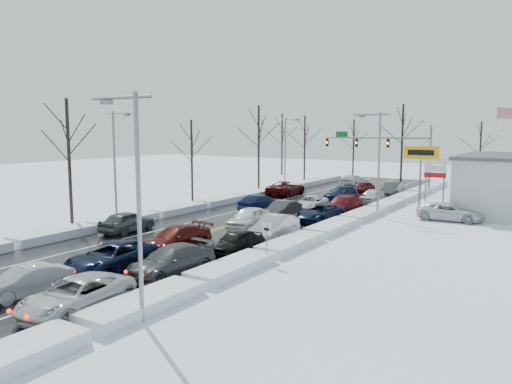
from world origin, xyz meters
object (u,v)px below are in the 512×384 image
Objects in this scene: traffic_signal_mast at (387,146)px; flagpole at (497,144)px; tires_plus_sign at (421,157)px; oncoming_car_0 at (260,211)px.

flagpole is (11.72, 2.01, 0.45)m from traffic_signal_mast.
flagpole is (4.67, 14.01, 0.93)m from tires_plus_sign.
flagpole reaches higher than traffic_signal_mast.
flagpole reaches higher than tires_plus_sign.
traffic_signal_mast is 11.90m from flagpole.
oncoming_car_0 is at bearing -144.06° from tires_plus_sign.
traffic_signal_mast is 2.89× the size of oncoming_car_0.
traffic_signal_mast is at bearing 120.46° from tires_plus_sign.
traffic_signal_mast is at bearing -170.27° from flagpole.
traffic_signal_mast is 2.21× the size of tires_plus_sign.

